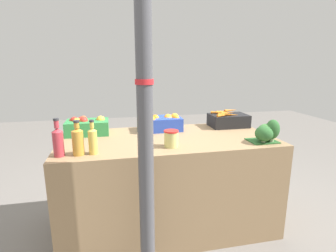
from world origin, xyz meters
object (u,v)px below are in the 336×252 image
at_px(juice_bottle_ruby, 58,141).
at_px(juice_bottle_golden, 93,140).
at_px(orange_crate, 161,123).
at_px(apple_crate, 86,126).
at_px(pickle_jar, 171,139).
at_px(support_pole, 145,103).
at_px(carrot_crate, 228,120).
at_px(broccoli_pile, 268,132).
at_px(juice_bottle_amber, 78,141).

xyz_separation_m(juice_bottle_ruby, juice_bottle_golden, (0.22, 0.00, -0.01)).
bearing_deg(orange_crate, apple_crate, 179.31).
relative_size(apple_crate, juice_bottle_ruby, 1.39).
distance_m(apple_crate, orange_crate, 0.67).
xyz_separation_m(juice_bottle_ruby, pickle_jar, (0.79, 0.04, -0.04)).
height_order(support_pole, carrot_crate, support_pole).
height_order(carrot_crate, broccoli_pile, broccoli_pile).
height_order(orange_crate, juice_bottle_golden, juice_bottle_golden).
relative_size(carrot_crate, juice_bottle_amber, 1.50).
bearing_deg(broccoli_pile, juice_bottle_ruby, 179.58).
height_order(carrot_crate, juice_bottle_golden, juice_bottle_golden).
xyz_separation_m(apple_crate, juice_bottle_ruby, (-0.13, -0.56, 0.03)).
distance_m(broccoli_pile, juice_bottle_amber, 1.43).
height_order(apple_crate, orange_crate, apple_crate).
height_order(juice_bottle_ruby, juice_bottle_amber, juice_bottle_ruby).
xyz_separation_m(juice_bottle_golden, pickle_jar, (0.56, 0.04, -0.04)).
xyz_separation_m(orange_crate, pickle_jar, (-0.02, -0.51, -0.01)).
bearing_deg(broccoli_pile, carrot_crate, 96.93).
bearing_deg(apple_crate, pickle_jar, -38.64).
bearing_deg(apple_crate, orange_crate, -0.69).
bearing_deg(juice_bottle_amber, juice_bottle_ruby, 180.00).
distance_m(broccoli_pile, pickle_jar, 0.77).
bearing_deg(broccoli_pile, orange_crate, 142.92).
bearing_deg(juice_bottle_ruby, pickle_jar, 2.92).
bearing_deg(carrot_crate, juice_bottle_amber, -157.66).
bearing_deg(orange_crate, carrot_crate, 0.38).
xyz_separation_m(broccoli_pile, juice_bottle_golden, (-1.33, 0.01, 0.02)).
relative_size(support_pole, broccoli_pile, 10.99).
xyz_separation_m(juice_bottle_amber, pickle_jar, (0.66, 0.04, -0.04)).
height_order(orange_crate, carrot_crate, carrot_crate).
distance_m(orange_crate, juice_bottle_golden, 0.81).
xyz_separation_m(support_pole, juice_bottle_ruby, (-0.55, 0.32, -0.29)).
height_order(apple_crate, juice_bottle_amber, juice_bottle_amber).
bearing_deg(carrot_crate, broccoli_pile, -83.07).
xyz_separation_m(broccoli_pile, pickle_jar, (-0.77, 0.05, -0.02)).
bearing_deg(orange_crate, juice_bottle_amber, -140.85).
relative_size(support_pole, orange_crate, 6.63).
relative_size(orange_crate, juice_bottle_ruby, 1.39).
bearing_deg(juice_bottle_ruby, apple_crate, 76.71).
relative_size(apple_crate, pickle_jar, 2.87).
height_order(apple_crate, juice_bottle_golden, juice_bottle_golden).
relative_size(juice_bottle_ruby, juice_bottle_amber, 1.08).
relative_size(support_pole, juice_bottle_amber, 9.97).
distance_m(juice_bottle_ruby, juice_bottle_golden, 0.22).
xyz_separation_m(juice_bottle_amber, juice_bottle_golden, (0.10, 0.00, -0.00)).
bearing_deg(juice_bottle_amber, broccoli_pile, -0.46).
height_order(orange_crate, pickle_jar, orange_crate).
distance_m(juice_bottle_ruby, pickle_jar, 0.79).
height_order(apple_crate, carrot_crate, same).
distance_m(broccoli_pile, juice_bottle_golden, 1.33).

